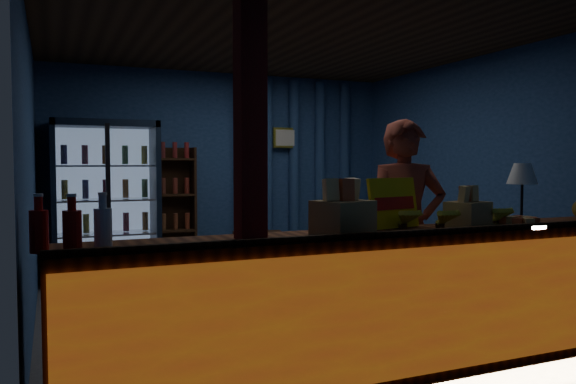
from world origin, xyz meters
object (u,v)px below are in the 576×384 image
at_px(green_chair, 371,247).
at_px(table_lamp, 522,176).
at_px(pastry_tray, 517,223).
at_px(shopkeeper, 406,230).

height_order(green_chair, table_lamp, table_lamp).
distance_m(green_chair, pastry_tray, 3.46).
height_order(shopkeeper, green_chair, shopkeeper).
distance_m(pastry_tray, table_lamp, 0.47).
relative_size(pastry_tray, table_lamp, 0.92).
bearing_deg(green_chair, shopkeeper, 30.99).
bearing_deg(table_lamp, pastry_tray, -140.01).
bearing_deg(green_chair, table_lamp, 47.29).
bearing_deg(shopkeeper, pastry_tray, -32.96).
relative_size(green_chair, pastry_tray, 1.55).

